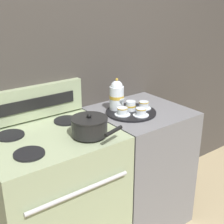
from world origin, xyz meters
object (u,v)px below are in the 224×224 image
at_px(stove, 55,201).
at_px(teapot, 117,95).
at_px(saucepan, 90,126).
at_px(teacup_left, 141,112).
at_px(teacup_front, 122,111).
at_px(creamer_jug, 131,106).
at_px(teacup_right, 144,105).
at_px(serving_tray, 131,112).

height_order(stove, teapot, teapot).
xyz_separation_m(saucepan, teacup_left, (0.43, 0.04, -0.03)).
xyz_separation_m(teacup_front, creamer_jug, (0.10, 0.03, 0.01)).
relative_size(stove, teacup_right, 8.68).
relative_size(teacup_right, teacup_front, 1.00).
distance_m(serving_tray, teacup_right, 0.11).
relative_size(stove, creamer_jug, 13.30).
height_order(saucepan, teacup_right, saucepan).
relative_size(serving_tray, teapot, 1.55).
distance_m(saucepan, teapot, 0.45).
bearing_deg(stove, teacup_right, -0.80).
bearing_deg(stove, serving_tray, 0.15).
relative_size(teacup_left, teacup_right, 1.00).
bearing_deg(teacup_left, teapot, 105.26).
bearing_deg(serving_tray, teacup_left, -88.89).
bearing_deg(teacup_front, saucepan, -160.07).
distance_m(teapot, teacup_right, 0.21).
bearing_deg(creamer_jug, teapot, 127.58).
height_order(serving_tray, creamer_jug, creamer_jug).
bearing_deg(teacup_right, serving_tray, 173.83).
height_order(stove, teacup_left, teacup_left).
bearing_deg(teacup_front, teacup_left, -42.57).
bearing_deg(creamer_jug, serving_tray, -124.62).
height_order(teacup_left, teacup_right, same).
xyz_separation_m(teapot, teacup_left, (0.05, -0.20, -0.08)).
relative_size(saucepan, teacup_left, 2.85).
height_order(teacup_right, teacup_front, same).
bearing_deg(teacup_left, creamer_jug, 86.17).
relative_size(stove, teapot, 4.13).
relative_size(serving_tray, teacup_right, 3.27).
bearing_deg(teacup_right, saucepan, -166.41).
distance_m(saucepan, teacup_left, 0.44).
distance_m(teacup_front, creamer_jug, 0.10).
bearing_deg(teapot, teacup_right, -33.38).
distance_m(saucepan, creamer_jug, 0.47).
xyz_separation_m(serving_tray, teacup_right, (0.11, -0.01, 0.03)).
relative_size(saucepan, teapot, 1.36).
bearing_deg(serving_tray, teacup_front, -168.46).
xyz_separation_m(teacup_left, creamer_jug, (0.01, 0.12, 0.01)).
relative_size(teapot, creamer_jug, 3.22).
relative_size(teacup_left, teacup_front, 1.00).
xyz_separation_m(stove, teacup_left, (0.62, -0.10, 0.50)).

